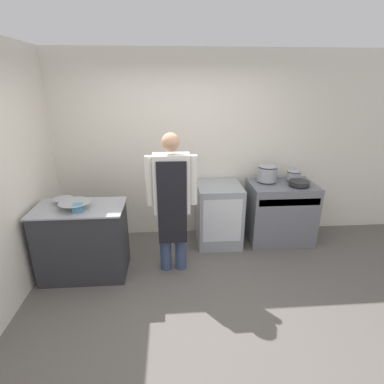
{
  "coord_description": "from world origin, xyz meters",
  "views": [
    {
      "loc": [
        -0.23,
        -2.57,
        2.26
      ],
      "look_at": [
        0.03,
        0.96,
        0.96
      ],
      "focal_mm": 28.0,
      "sensor_mm": 36.0,
      "label": 1
    }
  ],
  "objects_px": {
    "stock_pot": "(267,173)",
    "stove": "(280,212)",
    "sauce_pot": "(294,175)",
    "mixing_bowl": "(75,206)",
    "person_cook": "(172,197)",
    "plastic_tub": "(78,208)",
    "saute_pan": "(299,183)",
    "fridge_unit": "(219,214)"
  },
  "relations": [
    {
      "from": "stove",
      "to": "plastic_tub",
      "type": "xyz_separation_m",
      "value": [
        -2.64,
        -0.79,
        0.49
      ]
    },
    {
      "from": "stove",
      "to": "mixing_bowl",
      "type": "height_order",
      "value": "mixing_bowl"
    },
    {
      "from": "stove",
      "to": "sauce_pot",
      "type": "xyz_separation_m",
      "value": [
        0.19,
        0.11,
        0.54
      ]
    },
    {
      "from": "fridge_unit",
      "to": "saute_pan",
      "type": "relative_size",
      "value": 3.15
    },
    {
      "from": "fridge_unit",
      "to": "mixing_bowl",
      "type": "bearing_deg",
      "value": -157.87
    },
    {
      "from": "person_cook",
      "to": "sauce_pot",
      "type": "relative_size",
      "value": 9.02
    },
    {
      "from": "sauce_pot",
      "to": "stock_pot",
      "type": "bearing_deg",
      "value": 180.0
    },
    {
      "from": "stock_pot",
      "to": "saute_pan",
      "type": "relative_size",
      "value": 0.97
    },
    {
      "from": "stove",
      "to": "fridge_unit",
      "type": "xyz_separation_m",
      "value": [
        -0.92,
        0.0,
        0.0
      ]
    },
    {
      "from": "plastic_tub",
      "to": "stock_pot",
      "type": "xyz_separation_m",
      "value": [
        2.44,
        0.9,
        0.09
      ]
    },
    {
      "from": "person_cook",
      "to": "stock_pot",
      "type": "relative_size",
      "value": 6.3
    },
    {
      "from": "sauce_pot",
      "to": "plastic_tub",
      "type": "bearing_deg",
      "value": -162.34
    },
    {
      "from": "saute_pan",
      "to": "sauce_pot",
      "type": "xyz_separation_m",
      "value": [
        -0.0,
        0.22,
        0.05
      ]
    },
    {
      "from": "sauce_pot",
      "to": "mixing_bowl",
      "type": "bearing_deg",
      "value": -163.94
    },
    {
      "from": "stove",
      "to": "fridge_unit",
      "type": "bearing_deg",
      "value": 179.78
    },
    {
      "from": "plastic_tub",
      "to": "stove",
      "type": "bearing_deg",
      "value": 16.66
    },
    {
      "from": "plastic_tub",
      "to": "fridge_unit",
      "type": "bearing_deg",
      "value": 24.73
    },
    {
      "from": "mixing_bowl",
      "to": "sauce_pot",
      "type": "height_order",
      "value": "sauce_pot"
    },
    {
      "from": "stock_pot",
      "to": "fridge_unit",
      "type": "bearing_deg",
      "value": -171.47
    },
    {
      "from": "stove",
      "to": "plastic_tub",
      "type": "relative_size",
      "value": 8.93
    },
    {
      "from": "stove",
      "to": "person_cook",
      "type": "distance_m",
      "value": 1.81
    },
    {
      "from": "sauce_pot",
      "to": "saute_pan",
      "type": "bearing_deg",
      "value": -90.0
    },
    {
      "from": "fridge_unit",
      "to": "person_cook",
      "type": "relative_size",
      "value": 0.51
    },
    {
      "from": "plastic_tub",
      "to": "sauce_pot",
      "type": "distance_m",
      "value": 2.97
    },
    {
      "from": "fridge_unit",
      "to": "stock_pot",
      "type": "height_order",
      "value": "stock_pot"
    },
    {
      "from": "plastic_tub",
      "to": "saute_pan",
      "type": "height_order",
      "value": "plastic_tub"
    },
    {
      "from": "stove",
      "to": "fridge_unit",
      "type": "height_order",
      "value": "stove"
    },
    {
      "from": "sauce_pot",
      "to": "fridge_unit",
      "type": "bearing_deg",
      "value": -174.5
    },
    {
      "from": "stove",
      "to": "stock_pot",
      "type": "bearing_deg",
      "value": 152.29
    },
    {
      "from": "fridge_unit",
      "to": "sauce_pot",
      "type": "height_order",
      "value": "sauce_pot"
    },
    {
      "from": "mixing_bowl",
      "to": "person_cook",
      "type": "bearing_deg",
      "value": 3.52
    },
    {
      "from": "mixing_bowl",
      "to": "stock_pot",
      "type": "height_order",
      "value": "stock_pot"
    },
    {
      "from": "stove",
      "to": "stock_pot",
      "type": "height_order",
      "value": "stock_pot"
    },
    {
      "from": "stove",
      "to": "mixing_bowl",
      "type": "relative_size",
      "value": 2.59
    },
    {
      "from": "plastic_tub",
      "to": "stock_pot",
      "type": "bearing_deg",
      "value": 20.31
    },
    {
      "from": "stove",
      "to": "mixing_bowl",
      "type": "xyz_separation_m",
      "value": [
        -2.7,
        -0.72,
        0.49
      ]
    },
    {
      "from": "stove",
      "to": "sauce_pot",
      "type": "relative_size",
      "value": 4.82
    },
    {
      "from": "mixing_bowl",
      "to": "sauce_pot",
      "type": "bearing_deg",
      "value": 16.06
    },
    {
      "from": "mixing_bowl",
      "to": "saute_pan",
      "type": "xyz_separation_m",
      "value": [
        2.89,
        0.61,
        -0.0
      ]
    },
    {
      "from": "stove",
      "to": "sauce_pot",
      "type": "height_order",
      "value": "sauce_pot"
    },
    {
      "from": "stock_pot",
      "to": "stove",
      "type": "bearing_deg",
      "value": -27.71
    },
    {
      "from": "stock_pot",
      "to": "mixing_bowl",
      "type": "bearing_deg",
      "value": -161.56
    }
  ]
}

